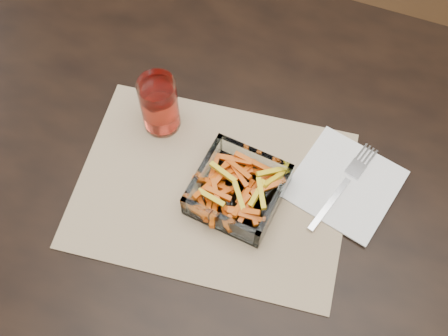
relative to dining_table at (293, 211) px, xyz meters
The scene contains 6 objects.
dining_table is the anchor object (origin of this frame).
placemat 0.17m from the dining_table, 159.81° to the right, with size 0.45×0.33×0.00m, color tan.
glass_bowl 0.15m from the dining_table, 151.72° to the right, with size 0.15×0.15×0.05m.
tumbler 0.31m from the dining_table, behind, with size 0.07×0.07×0.11m.
napkin 0.12m from the dining_table, 27.95° to the left, with size 0.16×0.16×0.00m, color white.
fork 0.12m from the dining_table, 26.48° to the left, with size 0.07×0.19×0.00m.
Camera 1 is at (0.03, -0.42, 1.60)m, focal length 45.00 mm.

